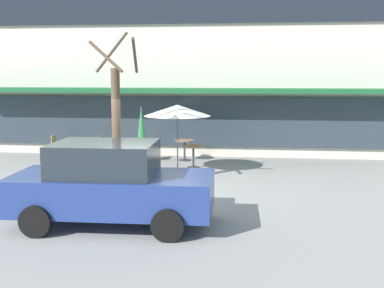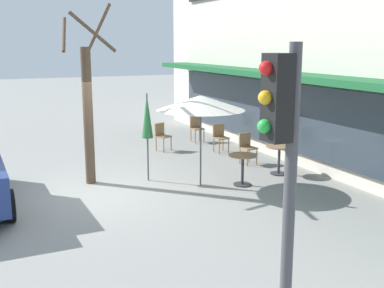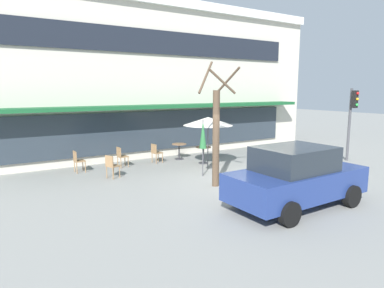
# 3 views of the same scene
# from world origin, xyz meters

# --- Properties ---
(ground_plane) EXTENTS (80.00, 80.00, 0.00)m
(ground_plane) POSITION_xyz_m (0.00, 0.00, 0.00)
(ground_plane) COLOR gray
(building_facade) EXTENTS (19.09, 9.10, 7.73)m
(building_facade) POSITION_xyz_m (0.00, 9.97, 3.86)
(building_facade) COLOR beige
(building_facade) RESTS_ON ground
(cafe_table_near_wall) EXTENTS (0.70, 0.70, 0.76)m
(cafe_table_near_wall) POSITION_xyz_m (0.28, 4.99, 0.52)
(cafe_table_near_wall) COLOR #333338
(cafe_table_near_wall) RESTS_ON ground
(cafe_table_streetside) EXTENTS (0.70, 0.70, 0.76)m
(cafe_table_streetside) POSITION_xyz_m (0.77, 3.61, 0.52)
(cafe_table_streetside) COLOR #333338
(cafe_table_streetside) RESTS_ON ground
(patio_umbrella_green_folded) EXTENTS (2.10, 2.10, 2.20)m
(patio_umbrella_green_folded) POSITION_xyz_m (0.37, 2.67, 2.02)
(patio_umbrella_green_folded) COLOR #4C4C51
(patio_umbrella_green_folded) RESTS_ON ground
(patio_umbrella_cream_folded) EXTENTS (0.28, 0.28, 2.20)m
(patio_umbrella_cream_folded) POSITION_xyz_m (-0.56, 1.65, 1.63)
(patio_umbrella_cream_folded) COLOR #4C4C51
(patio_umbrella_cream_folded) RESTS_ON ground
(cafe_chair_0) EXTENTS (0.43, 0.43, 0.89)m
(cafe_chair_0) POSITION_xyz_m (-2.71, 4.80, 0.53)
(cafe_chair_0) COLOR #9E754C
(cafe_chair_0) RESTS_ON ground
(cafe_chair_1) EXTENTS (0.45, 0.45, 0.89)m
(cafe_chair_1) POSITION_xyz_m (-1.06, 4.80, 0.53)
(cafe_chair_1) COLOR #9E754C
(cafe_chair_1) RESTS_ON ground
(cafe_chair_2) EXTENTS (0.41, 0.41, 0.89)m
(cafe_chair_2) POSITION_xyz_m (-4.55, 4.82, 0.53)
(cafe_chair_2) COLOR #9E754C
(cafe_chair_2) RESTS_ON ground
(cafe_chair_3) EXTENTS (0.53, 0.53, 0.89)m
(cafe_chair_3) POSITION_xyz_m (-3.69, 3.20, 0.53)
(cafe_chair_3) COLOR #9E754C
(cafe_chair_3) RESTS_ON ground
(parked_sedan) EXTENTS (4.24, 2.09, 1.76)m
(parked_sedan) POSITION_xyz_m (-0.26, -2.68, 0.88)
(parked_sedan) COLOR navy
(parked_sedan) RESTS_ON ground
(street_tree) EXTENTS (1.26, 1.24, 4.31)m
(street_tree) POSITION_xyz_m (-0.93, 0.28, 1.89)
(street_tree) COLOR brown
(street_tree) RESTS_ON ground
(traffic_light_pole) EXTENTS (0.26, 0.44, 3.40)m
(traffic_light_pole) POSITION_xyz_m (6.93, 0.43, 2.30)
(traffic_light_pole) COLOR #47474C
(traffic_light_pole) RESTS_ON ground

